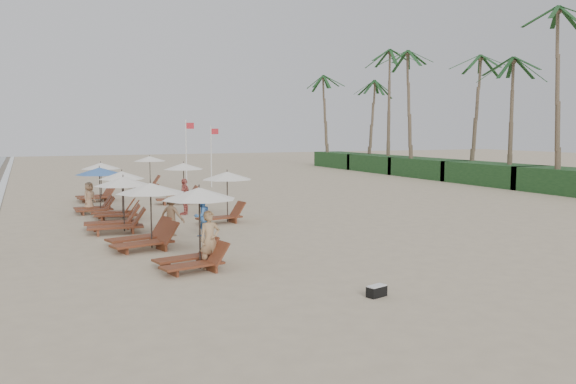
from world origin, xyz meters
name	(u,v)px	position (x,y,z in m)	size (l,w,h in m)	color
ground	(311,239)	(0.00, 0.00, 0.00)	(160.00, 160.00, 0.00)	tan
shrub_hedge	(492,174)	(22.00, 14.50, 0.80)	(3.20, 53.00, 1.60)	#193D1C
palm_row	(487,50)	(21.91, 15.40, 9.91)	(7.00, 52.00, 12.30)	brown
lounger_station_0	(193,228)	(-5.30, -3.07, 1.22)	(2.48, 2.18, 2.39)	maroon
lounger_station_1	(144,217)	(-6.04, 0.66, 1.10)	(2.77, 2.43, 2.25)	maroon
lounger_station_2	(117,206)	(-6.40, 4.55, 1.03)	(2.75, 2.28, 2.19)	maroon
lounger_station_3	(117,196)	(-5.87, 8.09, 1.06)	(2.47, 2.20, 2.18)	maroon
lounger_station_4	(96,188)	(-6.53, 10.47, 1.25)	(2.45, 2.32, 2.23)	maroon
lounger_station_5	(97,182)	(-5.94, 15.65, 1.08)	(2.56, 2.18, 2.19)	maroon
inland_station_0	(224,192)	(-1.76, 5.07, 1.36)	(2.74, 2.24, 2.22)	maroon
inland_station_1	(180,180)	(-1.89, 12.59, 1.28)	(2.85, 2.24, 2.22)	maroon
inland_station_2	(147,169)	(-1.86, 22.15, 1.37)	(2.68, 2.24, 2.22)	maroon
beachgoer_near	(210,240)	(-4.85, -3.24, 0.86)	(0.63, 0.41, 1.71)	#A58259
beachgoer_mid_a	(202,216)	(-3.56, 2.20, 0.76)	(0.73, 0.57, 1.51)	#3868A8
beachgoer_mid_b	(172,215)	(-4.61, 2.70, 0.81)	(1.05, 0.60, 1.63)	brown
beachgoer_far_a	(185,197)	(-2.73, 8.17, 0.87)	(1.02, 0.43, 1.75)	#AF5046
beachgoer_far_b	(89,197)	(-6.82, 11.08, 0.74)	(0.73, 0.47, 1.48)	tan
duffel_bag	(377,291)	(-1.97, -7.73, 0.14)	(0.56, 0.39, 0.28)	black
flag_pole_near	(187,152)	(0.14, 19.00, 2.61)	(0.60, 0.08, 4.72)	silver
flag_pole_far	(212,153)	(2.48, 21.11, 2.41)	(0.60, 0.08, 4.34)	silver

